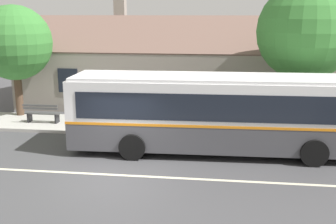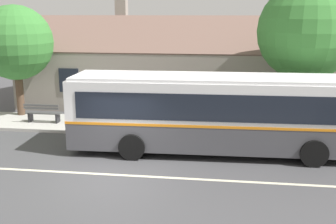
% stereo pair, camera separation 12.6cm
% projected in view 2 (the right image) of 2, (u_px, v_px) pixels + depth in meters
% --- Properties ---
extents(ground_plane, '(300.00, 300.00, 0.00)m').
position_uv_depth(ground_plane, '(113.00, 175.00, 14.31)').
color(ground_plane, '#424244').
extents(sidewalk_far, '(60.00, 3.00, 0.15)m').
position_uv_depth(sidewalk_far, '(146.00, 126.00, 20.07)').
color(sidewalk_far, '#ADAAA3').
rests_on(sidewalk_far, ground).
extents(lane_divider_stripe, '(60.00, 0.16, 0.01)m').
position_uv_depth(lane_divider_stripe, '(113.00, 175.00, 14.31)').
color(lane_divider_stripe, beige).
rests_on(lane_divider_stripe, ground).
extents(community_building, '(22.45, 9.21, 6.19)m').
position_uv_depth(community_building, '(213.00, 72.00, 26.18)').
color(community_building, gray).
rests_on(community_building, ground).
extents(transit_bus, '(11.40, 3.00, 3.02)m').
position_uv_depth(transit_bus, '(217.00, 112.00, 16.26)').
color(transit_bus, '#47474C').
rests_on(transit_bus, ground).
extents(bench_by_building, '(1.75, 0.51, 0.94)m').
position_uv_depth(bench_by_building, '(43.00, 114.00, 20.36)').
color(bench_by_building, '#4C4C4C').
rests_on(bench_by_building, sidewalk_far).
extents(bench_down_street, '(1.58, 0.51, 0.94)m').
position_uv_depth(bench_down_street, '(128.00, 119.00, 19.51)').
color(bench_down_street, '#4C4C4C').
rests_on(bench_down_street, sidewalk_far).
extents(street_tree_primary, '(4.41, 4.41, 6.74)m').
position_uv_depth(street_tree_primary, '(307.00, 32.00, 18.77)').
color(street_tree_primary, '#4C3828').
rests_on(street_tree_primary, ground).
extents(street_tree_secondary, '(3.76, 3.76, 5.75)m').
position_uv_depth(street_tree_secondary, '(15.00, 45.00, 21.17)').
color(street_tree_secondary, '#4C3828').
rests_on(street_tree_secondary, ground).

